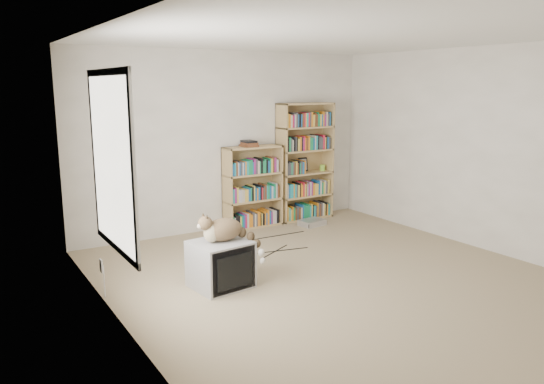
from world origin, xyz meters
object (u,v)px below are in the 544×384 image
crt_tv (220,264)px  cat (229,233)px  bookcase_tall (304,164)px  dvd_player (312,222)px  bookcase_short (252,190)px

crt_tv → cat: size_ratio=0.98×
cat → bookcase_tall: 3.00m
cat → dvd_player: size_ratio=1.69×
bookcase_short → dvd_player: (0.77, -0.43, -0.49)m
cat → bookcase_short: bearing=53.3°
cat → bookcase_short: bookcase_short is taller
cat → bookcase_tall: (2.29, 1.92, 0.28)m
crt_tv → cat: (0.09, -0.02, 0.33)m
cat → bookcase_short: size_ratio=0.52×
crt_tv → bookcase_tall: (2.38, 1.90, 0.60)m
bookcase_tall → bookcase_short: bearing=179.9°
bookcase_tall → bookcase_short: 0.97m
bookcase_tall → cat: bearing=-140.0°
bookcase_short → dvd_player: 1.01m
bookcase_tall → crt_tv: bearing=-141.4°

